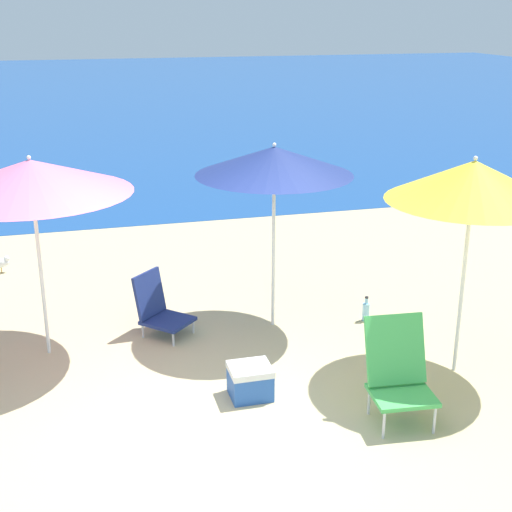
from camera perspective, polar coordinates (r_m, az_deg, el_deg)
The scene contains 9 objects.
ground_plane at distance 6.13m, azimuth -2.82°, elevation -13.38°, with size 60.00×60.00×0.00m, color #C6B284.
sea_water at distance 31.22m, azimuth -13.23°, elevation 12.71°, with size 60.00×40.00×0.01m.
beach_umbrella_pink at distance 6.98m, azimuth -17.58°, elevation 6.06°, with size 1.89×1.89×2.02m.
beach_umbrella_navy at distance 7.32m, azimuth 1.47°, elevation 7.60°, with size 1.63×1.63×2.01m.
beach_umbrella_yellow at distance 6.58m, azimuth 16.98°, elevation 5.75°, with size 1.54×1.54×2.09m.
beach_chair_green at distance 6.15m, azimuth 11.31°, elevation -8.92°, with size 0.56×0.60×0.87m.
beach_chair_navy at distance 7.64m, azimuth -7.80°, elevation -4.11°, with size 0.67×0.67×0.67m.
water_bottle at distance 8.04m, azimuth 8.79°, elevation -4.38°, with size 0.08×0.08×0.29m.
cooler_box at distance 6.46m, azimuth -0.47°, elevation -9.98°, with size 0.37×0.33×0.30m.
Camera 1 is at (-1.04, -5.06, 3.31)m, focal length 50.00 mm.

